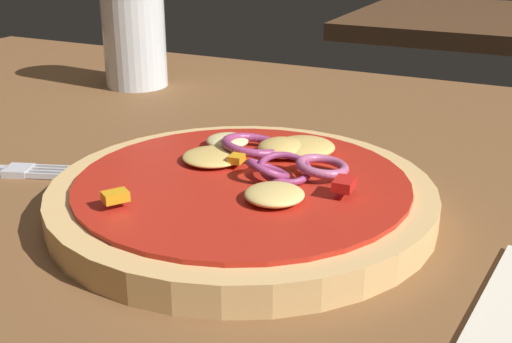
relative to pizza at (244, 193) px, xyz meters
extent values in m
cube|color=brown|center=(-0.04, -0.04, -0.03)|extent=(1.15, 0.89, 0.03)
cylinder|color=tan|center=(0.00, 0.00, 0.00)|extent=(0.24, 0.24, 0.02)
cylinder|color=red|center=(0.00, 0.00, 0.01)|extent=(0.21, 0.21, 0.00)
ellipsoid|color=#E5BC60|center=(0.02, 0.06, 0.01)|extent=(0.04, 0.04, 0.01)
ellipsoid|color=#E5BC60|center=(0.00, 0.05, 0.02)|extent=(0.03, 0.03, 0.01)
ellipsoid|color=#EFCC72|center=(0.03, -0.02, 0.01)|extent=(0.04, 0.04, 0.01)
ellipsoid|color=#F4DB8E|center=(-0.03, 0.05, 0.01)|extent=(0.03, 0.03, 0.01)
ellipsoid|color=#E5BC60|center=(-0.03, 0.02, 0.01)|extent=(0.04, 0.04, 0.01)
torus|color=#93386B|center=(-0.01, 0.04, 0.02)|extent=(0.06, 0.06, 0.01)
torus|color=#B25984|center=(0.04, 0.02, 0.02)|extent=(0.05, 0.05, 0.01)
torus|color=#93386B|center=(0.02, 0.01, 0.02)|extent=(0.05, 0.05, 0.01)
torus|color=#93386B|center=(0.01, 0.01, 0.02)|extent=(0.04, 0.04, 0.02)
cube|color=orange|center=(-0.04, -0.07, 0.02)|extent=(0.02, 0.02, 0.01)
cube|color=red|center=(0.07, 0.00, 0.02)|extent=(0.01, 0.02, 0.01)
cube|color=orange|center=(-0.01, 0.02, 0.02)|extent=(0.01, 0.01, 0.00)
cube|color=silver|center=(-0.18, -0.02, -0.01)|extent=(0.02, 0.02, 0.01)
cube|color=silver|center=(-0.15, -0.02, -0.01)|extent=(0.03, 0.01, 0.00)
cube|color=silver|center=(-0.15, -0.01, -0.01)|extent=(0.03, 0.01, 0.00)
cube|color=silver|center=(-0.15, 0.00, -0.01)|extent=(0.03, 0.01, 0.00)
cube|color=silver|center=(-0.15, 0.00, -0.01)|extent=(0.03, 0.01, 0.00)
cylinder|color=silver|center=(-0.25, 0.24, 0.05)|extent=(0.07, 0.07, 0.12)
cylinder|color=#9E510F|center=(-0.25, 0.24, 0.03)|extent=(0.06, 0.06, 0.09)
camera|label=1|loc=(0.17, -0.34, 0.16)|focal=46.13mm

